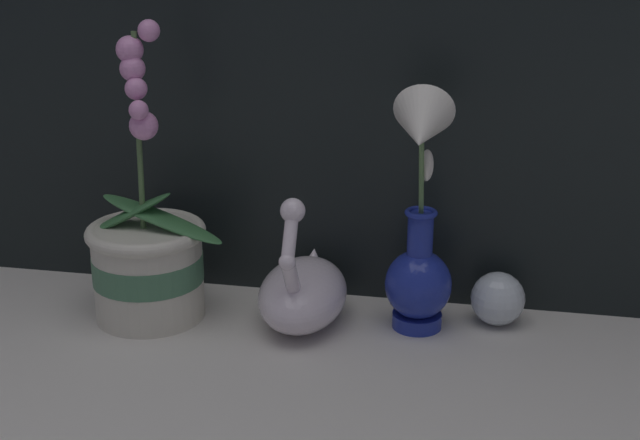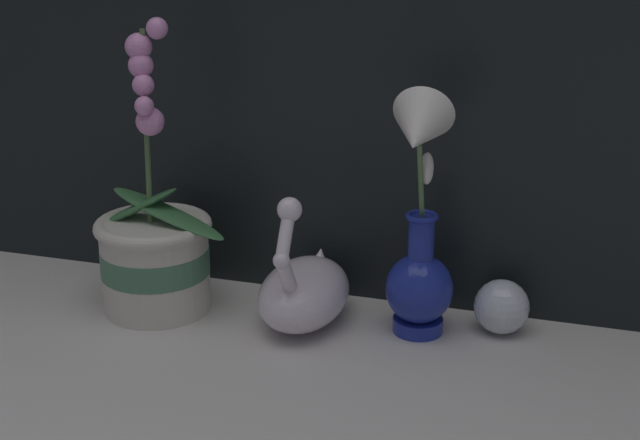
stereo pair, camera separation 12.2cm
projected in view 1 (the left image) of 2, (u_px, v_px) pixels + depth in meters
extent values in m
plane|color=beige|center=(299.00, 368.00, 1.17)|extent=(2.80, 2.80, 0.00)
cylinder|color=beige|center=(148.00, 272.00, 1.30)|extent=(0.16, 0.16, 0.14)
cylinder|color=#477A56|center=(148.00, 267.00, 1.30)|extent=(0.16, 0.16, 0.04)
torus|color=beige|center=(146.00, 232.00, 1.28)|extent=(0.17, 0.17, 0.02)
cylinder|color=#4C6B3D|center=(139.00, 133.00, 1.23)|extent=(0.01, 0.02, 0.28)
ellipsoid|color=#38703D|center=(162.00, 219.00, 1.26)|extent=(0.19, 0.07, 0.06)
ellipsoid|color=#38703D|center=(126.00, 215.00, 1.27)|extent=(0.14, 0.05, 0.08)
sphere|color=#DB8EC6|center=(149.00, 31.00, 1.19)|extent=(0.03, 0.03, 0.03)
sphere|color=#DB8EC6|center=(130.00, 49.00, 1.20)|extent=(0.04, 0.04, 0.04)
sphere|color=#DB8EC6|center=(133.00, 69.00, 1.20)|extent=(0.04, 0.04, 0.04)
sphere|color=#DB8EC6|center=(136.00, 89.00, 1.20)|extent=(0.03, 0.03, 0.03)
sphere|color=#DB8EC6|center=(139.00, 110.00, 1.19)|extent=(0.03, 0.03, 0.03)
sphere|color=#DB8EC6|center=(144.00, 126.00, 1.21)|extent=(0.04, 0.04, 0.04)
ellipsoid|color=white|center=(303.00, 294.00, 1.28)|extent=(0.12, 0.19, 0.09)
cone|color=white|center=(313.00, 267.00, 1.34)|extent=(0.06, 0.08, 0.08)
cylinder|color=white|center=(291.00, 278.00, 1.19)|extent=(0.02, 0.06, 0.07)
sphere|color=white|center=(287.00, 262.00, 1.16)|extent=(0.02, 0.02, 0.02)
cylinder|color=white|center=(290.00, 236.00, 1.17)|extent=(0.02, 0.05, 0.07)
sphere|color=white|center=(293.00, 211.00, 1.18)|extent=(0.03, 0.03, 0.03)
cylinder|color=navy|center=(417.00, 320.00, 1.28)|extent=(0.07, 0.07, 0.02)
ellipsoid|color=navy|center=(418.00, 284.00, 1.26)|extent=(0.10, 0.10, 0.10)
cylinder|color=navy|center=(420.00, 234.00, 1.24)|extent=(0.04, 0.04, 0.06)
torus|color=navy|center=(421.00, 213.00, 1.23)|extent=(0.05, 0.05, 0.01)
cylinder|color=#567A47|center=(421.00, 179.00, 1.19)|extent=(0.01, 0.05, 0.11)
cone|color=white|center=(422.00, 127.00, 1.14)|extent=(0.08, 0.10, 0.11)
ellipsoid|color=white|center=(427.00, 165.00, 1.19)|extent=(0.02, 0.02, 0.04)
sphere|color=silver|center=(498.00, 299.00, 1.28)|extent=(0.08, 0.08, 0.08)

